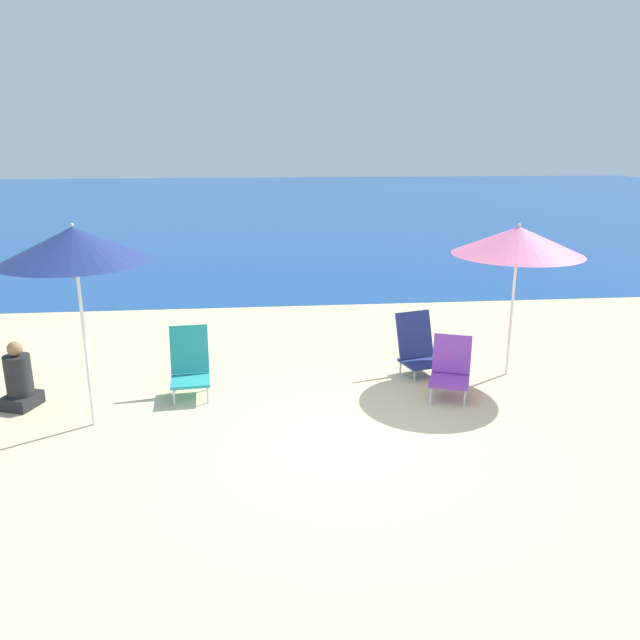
% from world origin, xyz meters
% --- Properties ---
extents(ground_plane, '(60.00, 60.00, 0.00)m').
position_xyz_m(ground_plane, '(0.00, 0.00, 0.00)').
color(ground_plane, beige).
extents(sea_water, '(60.00, 40.00, 0.01)m').
position_xyz_m(sea_water, '(0.00, 25.63, 0.00)').
color(sea_water, '#19478C').
rests_on(sea_water, ground).
extents(beach_umbrella_navy, '(1.55, 1.55, 2.27)m').
position_xyz_m(beach_umbrella_navy, '(-2.66, 0.72, 2.04)').
color(beach_umbrella_navy, white).
rests_on(beach_umbrella_navy, ground).
extents(beach_umbrella_pink, '(1.68, 1.68, 2.06)m').
position_xyz_m(beach_umbrella_pink, '(2.57, 1.76, 1.83)').
color(beach_umbrella_pink, white).
rests_on(beach_umbrella_pink, ground).
extents(beach_chair_teal, '(0.52, 0.65, 0.84)m').
position_xyz_m(beach_chair_teal, '(-1.66, 1.52, 0.40)').
color(beach_chair_teal, silver).
rests_on(beach_chair_teal, ground).
extents(beach_chair_purple, '(0.65, 0.71, 0.74)m').
position_xyz_m(beach_chair_purple, '(1.57, 1.14, 0.36)').
color(beach_chair_purple, silver).
rests_on(beach_chair_purple, ground).
extents(beach_chair_navy, '(0.65, 0.68, 0.83)m').
position_xyz_m(beach_chair_navy, '(1.36, 1.96, 0.38)').
color(beach_chair_navy, silver).
rests_on(beach_chair_navy, ground).
extents(person_seated_near, '(0.45, 0.49, 0.83)m').
position_xyz_m(person_seated_near, '(-3.64, 1.30, 0.33)').
color(person_seated_near, '#262628').
rests_on(person_seated_near, ground).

